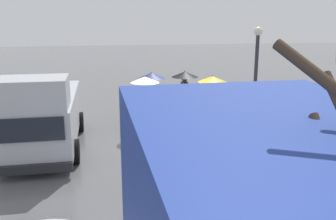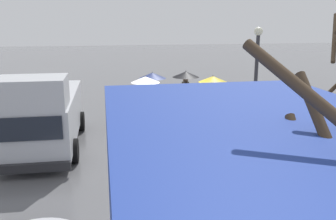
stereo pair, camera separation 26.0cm
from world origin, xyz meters
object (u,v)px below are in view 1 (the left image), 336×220
object	(u,v)px
pedestrian_pink_side	(185,85)
shopping_cart_vendor	(180,119)
hand_dolly_boxes	(154,111)
pedestrian_far_side	(150,87)
pedestrian_white_side	(144,91)
cargo_van_parked_right	(44,114)
pedestrian_black_side	(213,91)
street_lamp	(256,73)

from	to	relation	value
pedestrian_pink_side	shopping_cart_vendor	bearing A→B (deg)	71.86
hand_dolly_boxes	pedestrian_pink_side	bearing A→B (deg)	-141.03
pedestrian_far_side	pedestrian_white_side	bearing A→B (deg)	68.45
cargo_van_parked_right	pedestrian_black_side	bearing A→B (deg)	-171.49
shopping_cart_vendor	pedestrian_white_side	bearing A→B (deg)	-16.60
cargo_van_parked_right	pedestrian_far_side	world-z (taller)	cargo_van_parked_right
shopping_cart_vendor	hand_dolly_boxes	size ratio (longest dim) A/B	0.64
hand_dolly_boxes	pedestrian_white_side	distance (m)	0.80
cargo_van_parked_right	pedestrian_white_side	size ratio (longest dim) A/B	2.49
pedestrian_pink_side	pedestrian_far_side	xyz separation A→B (m)	(1.37, 0.12, -0.01)
pedestrian_pink_side	pedestrian_black_side	world-z (taller)	same
shopping_cart_vendor	street_lamp	xyz separation A→B (m)	(-2.29, 1.14, 1.80)
cargo_van_parked_right	pedestrian_black_side	world-z (taller)	cargo_van_parked_right
pedestrian_far_side	cargo_van_parked_right	bearing A→B (deg)	29.29
pedestrian_pink_side	pedestrian_black_side	size ratio (longest dim) A/B	1.00
street_lamp	cargo_van_parked_right	bearing A→B (deg)	-3.14
pedestrian_white_side	pedestrian_far_side	bearing A→B (deg)	-111.55
pedestrian_pink_side	pedestrian_far_side	world-z (taller)	same
shopping_cart_vendor	street_lamp	world-z (taller)	street_lamp
cargo_van_parked_right	hand_dolly_boxes	xyz separation A→B (m)	(-3.66, -1.05, -0.31)
cargo_van_parked_right	pedestrian_pink_side	distance (m)	5.52
shopping_cart_vendor	pedestrian_black_side	size ratio (longest dim) A/B	0.47
hand_dolly_boxes	pedestrian_far_side	xyz separation A→B (m)	(-0.02, -1.01, 0.70)
hand_dolly_boxes	street_lamp	distance (m)	3.83
shopping_cart_vendor	pedestrian_pink_side	world-z (taller)	pedestrian_pink_side
pedestrian_far_side	street_lamp	distance (m)	4.11
shopping_cart_vendor	pedestrian_far_side	xyz separation A→B (m)	(0.91, -1.30, 1.00)
cargo_van_parked_right	pedestrian_white_side	world-z (taller)	cargo_van_parked_right
hand_dolly_boxes	street_lamp	size ratio (longest dim) A/B	0.41
cargo_van_parked_right	pedestrian_far_side	bearing A→B (deg)	-150.71
cargo_van_parked_right	pedestrian_black_side	distance (m)	5.89
pedestrian_black_side	pedestrian_far_side	world-z (taller)	same
cargo_van_parked_right	street_lamp	xyz separation A→B (m)	(-6.88, 0.38, 1.19)
shopping_cart_vendor	pedestrian_pink_side	xyz separation A→B (m)	(-0.46, -1.42, 1.02)
cargo_van_parked_right	street_lamp	distance (m)	6.99
street_lamp	hand_dolly_boxes	bearing A→B (deg)	-23.93
pedestrian_far_side	street_lamp	bearing A→B (deg)	142.67
shopping_cart_vendor	pedestrian_far_side	distance (m)	1.88
shopping_cart_vendor	street_lamp	size ratio (longest dim) A/B	0.26
street_lamp	pedestrian_far_side	bearing A→B (deg)	-37.33
cargo_van_parked_right	street_lamp	size ratio (longest dim) A/B	1.38
pedestrian_pink_side	pedestrian_far_side	bearing A→B (deg)	4.80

